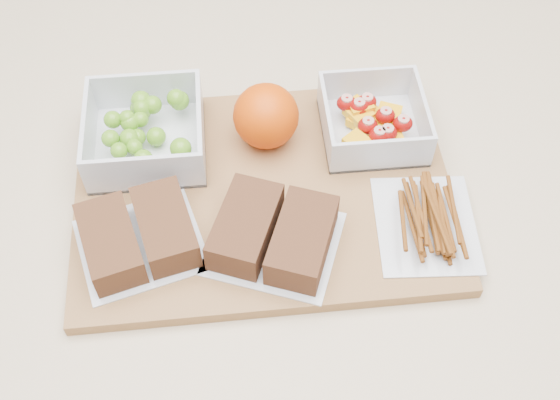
# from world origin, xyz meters

# --- Properties ---
(counter) EXTENTS (1.20, 0.90, 0.90)m
(counter) POSITION_xyz_m (0.00, 0.00, 0.45)
(counter) COLOR beige
(counter) RESTS_ON ground
(cutting_board) EXTENTS (0.42, 0.30, 0.02)m
(cutting_board) POSITION_xyz_m (-0.02, 0.01, 0.91)
(cutting_board) COLOR #9C6E40
(cutting_board) RESTS_ON counter
(grape_container) EXTENTS (0.13, 0.13, 0.06)m
(grape_container) POSITION_xyz_m (-0.14, 0.09, 0.94)
(grape_container) COLOR silver
(grape_container) RESTS_ON cutting_board
(fruit_container) EXTENTS (0.12, 0.12, 0.05)m
(fruit_container) POSITION_xyz_m (0.12, 0.09, 0.94)
(fruit_container) COLOR silver
(fruit_container) RESTS_ON cutting_board
(orange) EXTENTS (0.08, 0.08, 0.08)m
(orange) POSITION_xyz_m (-0.01, 0.09, 0.95)
(orange) COLOR #E94B05
(orange) RESTS_ON cutting_board
(sandwich_bag_left) EXTENTS (0.15, 0.14, 0.04)m
(sandwich_bag_left) POSITION_xyz_m (-0.15, -0.05, 0.93)
(sandwich_bag_left) COLOR silver
(sandwich_bag_left) RESTS_ON cutting_board
(sandwich_bag_center) EXTENTS (0.16, 0.16, 0.04)m
(sandwich_bag_center) POSITION_xyz_m (-0.01, -0.06, 0.94)
(sandwich_bag_center) COLOR silver
(sandwich_bag_center) RESTS_ON cutting_board
(pretzel_bag) EXTENTS (0.11, 0.14, 0.03)m
(pretzel_bag) POSITION_xyz_m (0.15, -0.05, 0.93)
(pretzel_bag) COLOR silver
(pretzel_bag) RESTS_ON cutting_board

